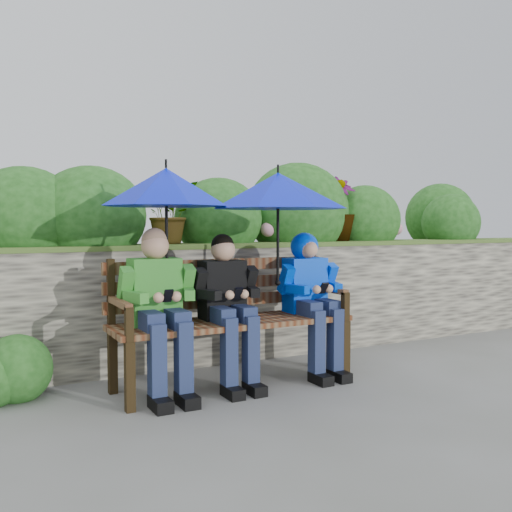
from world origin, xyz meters
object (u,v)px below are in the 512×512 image
boy_middle (228,301)px  boy_right (311,289)px  umbrella_right (278,191)px  park_bench (229,312)px  boy_left (159,303)px  umbrella_left (166,187)px

boy_middle → boy_right: size_ratio=1.00×
umbrella_right → boy_middle: bearing=177.1°
park_bench → boy_left: boy_left is taller
umbrella_left → umbrella_right: (0.86, -0.07, -0.00)m
park_bench → boy_right: size_ratio=1.60×
boy_middle → boy_left: bearing=-179.5°
boy_middle → park_bench: bearing=59.0°
park_bench → boy_left: size_ratio=1.54×
boy_left → park_bench: bearing=8.8°
boy_left → boy_middle: (0.52, 0.00, -0.02)m
boy_left → boy_middle: boy_left is taller
boy_left → boy_right: 1.25m
park_bench → boy_middle: boy_middle is taller
umbrella_right → umbrella_left: bearing=175.4°
boy_right → umbrella_left: size_ratio=1.20×
boy_right → umbrella_left: 1.41m
boy_left → boy_right: bearing=0.8°
umbrella_right → boy_left: bearing=179.0°
umbrella_left → boy_right: bearing=-1.8°
boy_left → boy_right: size_ratio=1.04×
umbrella_left → boy_left: bearing=-144.4°
boy_middle → boy_right: (0.73, 0.01, 0.04)m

